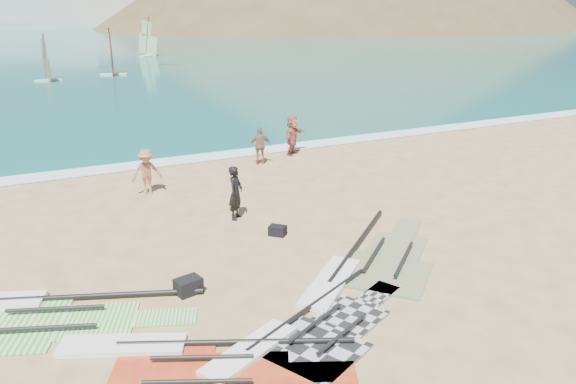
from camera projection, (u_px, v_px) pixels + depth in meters
name	position (u px, v px, depth m)	size (l,w,h in m)	color
ground	(309.00, 291.00, 13.00)	(300.00, 300.00, 0.00)	tan
sea	(30.00, 32.00, 125.17)	(300.00, 240.00, 0.06)	#0B5051
surf_line	(170.00, 162.00, 23.45)	(300.00, 1.20, 0.04)	white
headland_main	(356.00, 26.00, 158.99)	(143.00, 143.00, 45.00)	brown
headland_minor	(431.00, 23.00, 182.11)	(70.00, 70.00, 28.00)	brown
rig_grey	(300.00, 335.00, 11.19)	(5.27, 3.46, 0.20)	black
rig_green	(34.00, 312.00, 12.02)	(5.85, 3.62, 0.20)	green
rig_orange	(366.00, 265.00, 14.20)	(5.75, 4.91, 0.20)	orange
rig_red	(178.00, 360.00, 10.42)	(5.36, 3.70, 0.20)	red
gear_bag_near	(188.00, 286.00, 12.86)	(0.58, 0.42, 0.37)	black
gear_bag_far	(278.00, 231.00, 16.07)	(0.47, 0.33, 0.28)	black
person_wetsuit	(236.00, 193.00, 17.10)	(0.61, 0.40, 1.68)	black
beachgoer_mid	(147.00, 172.00, 19.34)	(1.03, 0.59, 1.60)	#9D664A
beachgoer_back	(260.00, 146.00, 22.95)	(0.91, 0.38, 1.55)	#9A6551
beachgoer_right	(292.00, 135.00, 24.37)	(1.61, 0.51, 1.73)	#B06251
windsurfer_left	(46.00, 67.00, 46.99)	(2.21, 2.61, 3.92)	white
windsurfer_centre	(112.00, 61.00, 50.82)	(2.41, 2.79, 4.23)	white
windsurfer_right	(148.00, 45.00, 68.69)	(2.50, 2.54, 4.71)	white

